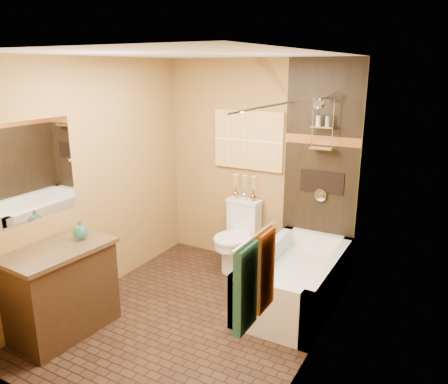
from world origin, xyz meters
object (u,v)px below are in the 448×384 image
Objects in this scene: bathtub at (295,284)px; sunset_painting at (248,140)px; vanity at (61,290)px; toilet at (237,236)px.

sunset_painting is at bearing 141.82° from bathtub.
sunset_painting is 0.91× the size of vanity.
bathtub is 1.05m from toilet.
bathtub is at bearing -38.18° from sunset_painting.
sunset_painting reaches higher than vanity.
toilet is 0.84× the size of vanity.
sunset_painting is 0.60× the size of bathtub.
toilet is at bearing 153.84° from bathtub.
bathtub is (0.92, -0.73, -1.33)m from sunset_painting.
vanity is at bearing -138.53° from bathtub.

